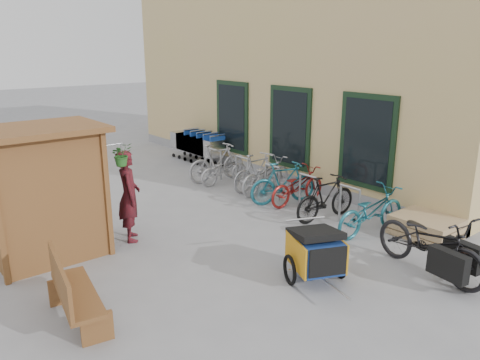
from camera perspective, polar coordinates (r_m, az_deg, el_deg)
ground at (r=8.85m, az=3.71°, el=-8.89°), size 80.00×80.00×0.00m
building at (r=15.85m, az=10.26°, el=14.93°), size 6.07×13.00×7.00m
kiosk at (r=8.87m, az=-23.48°, el=0.49°), size 2.49×1.65×2.40m
bike_rack at (r=11.80m, az=3.98°, el=0.20°), size 0.05×5.35×0.86m
pallet_stack at (r=10.23m, az=21.74°, el=-5.27°), size 1.00×1.20×0.40m
bench at (r=6.95m, az=-19.88°, el=-12.64°), size 0.73×1.61×0.98m
shopping_carts at (r=15.56m, az=-5.33°, el=4.48°), size 0.60×2.40×1.08m
child_trailer at (r=7.78m, az=9.23°, el=-8.47°), size 1.07×1.61×0.95m
cargo_bike at (r=8.50m, az=22.27°, el=-7.17°), size 1.07×2.22×1.12m
person_kiosk at (r=9.38m, az=-13.39°, el=-1.89°), size 0.65×0.78×1.82m
bike_0 at (r=9.91m, az=15.68°, el=-3.65°), size 1.91×0.82×0.98m
bike_1 at (r=10.48m, az=10.42°, el=-2.14°), size 1.72×0.63×1.01m
bike_2 at (r=11.45m, az=7.01°, el=-0.70°), size 1.73×0.61×0.91m
bike_3 at (r=11.43m, az=5.29°, el=-0.34°), size 1.79×1.01×1.04m
bike_4 at (r=12.26m, az=3.19°, el=0.59°), size 1.83×0.79×0.94m
bike_5 at (r=12.44m, az=2.09°, el=1.01°), size 1.71×0.57×1.01m
bike_6 at (r=13.06m, az=-1.91°, el=1.29°), size 1.57×0.62×0.81m
bike_7 at (r=13.29m, az=-2.81°, el=2.17°), size 1.86×0.67×1.10m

